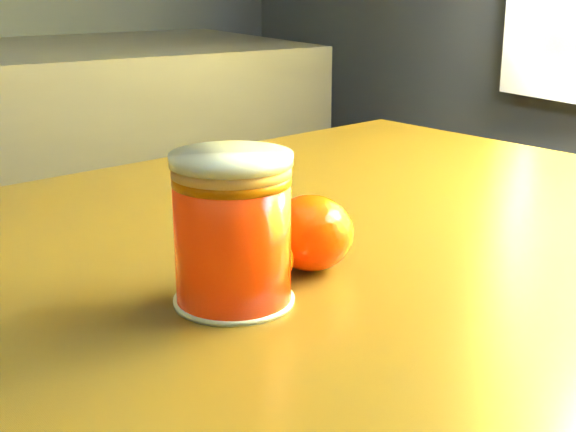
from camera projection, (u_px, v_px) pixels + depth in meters
table at (282, 375)px, 0.69m from camera, size 1.21×0.95×0.82m
juice_glass at (233, 231)px, 0.56m from camera, size 0.09×0.09×0.11m
orange_front at (311, 233)px, 0.64m from camera, size 0.09×0.09×0.06m
orange_back at (255, 260)px, 0.59m from camera, size 0.07×0.07×0.05m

